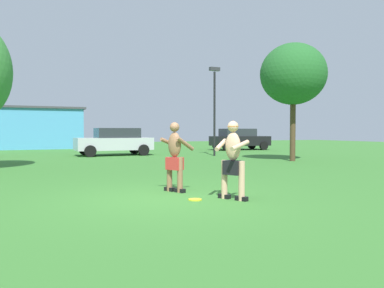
{
  "coord_description": "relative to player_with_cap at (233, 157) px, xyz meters",
  "views": [
    {
      "loc": [
        -2.79,
        -7.57,
        1.42
      ],
      "look_at": [
        0.87,
        0.57,
        1.12
      ],
      "focal_mm": 36.13,
      "sensor_mm": 36.0,
      "label": 1
    }
  ],
  "objects": [
    {
      "name": "player_with_cap",
      "position": [
        0.0,
        0.0,
        0.0
      ],
      "size": [
        0.72,
        0.79,
        1.63
      ],
      "color": "black",
      "rests_on": "ground_plane"
    },
    {
      "name": "tree_behind_players",
      "position": [
        7.76,
        7.73,
        3.18
      ],
      "size": [
        3.08,
        3.08,
        5.52
      ],
      "color": "#4C3823",
      "rests_on": "ground_plane"
    },
    {
      "name": "ground_plane",
      "position": [
        -1.23,
        0.69,
        -0.89
      ],
      "size": [
        80.0,
        80.0,
        0.0
      ],
      "primitive_type": "plane",
      "color": "#38752D"
    },
    {
      "name": "lamp_post",
      "position": [
        6.13,
        12.56,
        2.24
      ],
      "size": [
        0.6,
        0.24,
        5.01
      ],
      "color": "black",
      "rests_on": "ground_plane"
    },
    {
      "name": "frisbee",
      "position": [
        -0.73,
        0.26,
        -0.88
      ],
      "size": [
        0.28,
        0.28,
        0.03
      ],
      "primitive_type": "cylinder",
      "color": "yellow",
      "rests_on": "ground_plane"
    },
    {
      "name": "car_black_near_post",
      "position": [
        11.03,
        17.95,
        -0.06
      ],
      "size": [
        4.42,
        2.27,
        1.58
      ],
      "color": "black",
      "rests_on": "ground_plane"
    },
    {
      "name": "player_in_red",
      "position": [
        -0.71,
        1.45,
        -0.04
      ],
      "size": [
        0.75,
        0.67,
        1.62
      ],
      "color": "black",
      "rests_on": "ground_plane"
    },
    {
      "name": "car_silver_far_end",
      "position": [
        1.05,
        15.3,
        -0.06
      ],
      "size": [
        4.33,
        2.08,
        1.58
      ],
      "color": "silver",
      "rests_on": "ground_plane"
    },
    {
      "name": "outbuilding_behind_lot",
      "position": [
        -4.23,
        27.87,
        0.76
      ],
      "size": [
        10.22,
        7.21,
        3.29
      ],
      "color": "#4C9ED1",
      "rests_on": "ground_plane"
    }
  ]
}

